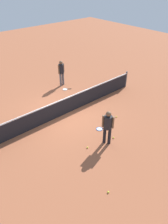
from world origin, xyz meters
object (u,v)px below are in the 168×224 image
object	(u,v)px
player_near_side	(108,125)
tennis_ball_baseline	(113,138)
player_far_side	(61,71)
tennis_ball_midcourt	(108,192)
tennis_ball_near_player	(87,147)
tennis_ball_by_net	(116,117)
tennis_racket_far_player	(65,89)
tennis_racket_near_player	(100,129)

from	to	relation	value
player_near_side	tennis_ball_baseline	size ratio (longest dim) A/B	25.76
player_far_side	tennis_ball_midcourt	size ratio (longest dim) A/B	25.76
tennis_ball_near_player	tennis_ball_by_net	distance (m)	2.83
tennis_racket_far_player	tennis_racket_near_player	bearing A→B (deg)	-105.32
tennis_ball_baseline	tennis_ball_near_player	bearing A→B (deg)	167.63
tennis_racket_near_player	tennis_ball_baseline	size ratio (longest dim) A/B	9.15
tennis_racket_near_player	tennis_ball_near_player	distance (m)	1.49
tennis_racket_near_player	tennis_ball_by_net	bearing A→B (deg)	6.06
tennis_ball_near_player	player_far_side	bearing A→B (deg)	63.95
tennis_ball_by_net	tennis_ball_near_player	bearing A→B (deg)	-164.52
player_near_side	tennis_ball_midcourt	world-z (taller)	player_near_side
tennis_ball_by_net	tennis_ball_midcourt	xyz separation A→B (m)	(-3.67, -2.93, 0.00)
player_near_side	tennis_ball_baseline	bearing A→B (deg)	1.00
tennis_racket_near_player	tennis_racket_far_player	size ratio (longest dim) A/B	1.03
tennis_racket_near_player	tennis_ball_by_net	xyz separation A→B (m)	(1.36, 0.14, 0.02)
tennis_racket_far_player	tennis_ball_midcourt	distance (m)	8.06
tennis_racket_near_player	tennis_ball_midcourt	world-z (taller)	tennis_ball_midcourt
player_far_side	tennis_racket_near_player	size ratio (longest dim) A/B	2.82
tennis_ball_midcourt	tennis_ball_baseline	bearing A→B (deg)	39.14
tennis_racket_near_player	tennis_ball_midcourt	distance (m)	3.62
tennis_racket_near_player	tennis_racket_far_player	distance (m)	4.63
tennis_racket_near_player	tennis_racket_far_player	world-z (taller)	same
tennis_ball_by_net	tennis_racket_near_player	bearing A→B (deg)	-173.94
tennis_ball_near_player	tennis_ball_by_net	size ratio (longest dim) A/B	1.00
player_far_side	tennis_racket_far_player	xyz separation A→B (m)	(-0.22, -0.67, -1.00)
tennis_ball_by_net	tennis_ball_midcourt	world-z (taller)	same
tennis_ball_midcourt	tennis_ball_by_net	bearing A→B (deg)	38.54
player_near_side	player_far_side	distance (m)	6.34
player_far_side	tennis_ball_by_net	bearing A→B (deg)	-90.92
tennis_ball_midcourt	tennis_ball_baseline	world-z (taller)	same
tennis_ball_by_net	tennis_racket_far_player	bearing A→B (deg)	91.87
player_near_side	tennis_ball_midcourt	distance (m)	2.79
player_near_side	tennis_ball_midcourt	size ratio (longest dim) A/B	25.76
tennis_ball_near_player	tennis_ball_baseline	bearing A→B (deg)	-12.37
tennis_ball_near_player	tennis_racket_near_player	bearing A→B (deg)	24.13
player_near_side	tennis_ball_baseline	xyz separation A→B (m)	(0.48, 0.01, -0.98)
player_far_side	tennis_ball_midcourt	xyz separation A→B (m)	(-3.75, -7.91, -0.98)
player_near_side	tennis_racket_far_player	size ratio (longest dim) A/B	2.89
tennis_racket_near_player	tennis_ball_midcourt	bearing A→B (deg)	-129.72
player_near_side	tennis_ball_midcourt	bearing A→B (deg)	-134.41
tennis_ball_near_player	tennis_ball_by_net	world-z (taller)	same
player_near_side	tennis_ball_by_net	bearing A→B (deg)	29.88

